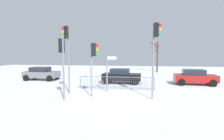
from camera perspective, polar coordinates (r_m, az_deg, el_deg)
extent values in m
plane|color=white|center=(12.72, -0.24, -8.55)|extent=(60.00, 60.00, 0.00)
cylinder|color=slate|center=(12.72, -6.42, 0.15)|extent=(0.11, 0.11, 3.82)
cube|color=black|center=(12.62, -5.76, 6.31)|extent=(0.23, 0.33, 0.90)
sphere|color=red|center=(12.57, -4.67, 7.69)|extent=(0.20, 0.20, 0.20)
sphere|color=orange|center=(12.56, -4.66, 6.32)|extent=(0.20, 0.20, 0.20)
sphere|color=green|center=(12.56, -4.65, 4.95)|extent=(0.20, 0.20, 0.20)
cylinder|color=slate|center=(14.07, -13.29, 3.15)|extent=(0.11, 0.11, 5.10)
cube|color=black|center=(14.06, -14.08, 11.29)|extent=(0.39, 0.37, 0.90)
sphere|color=red|center=(13.99, -15.04, 12.53)|extent=(0.20, 0.20, 0.20)
sphere|color=orange|center=(13.95, -15.01, 11.31)|extent=(0.20, 0.20, 0.20)
sphere|color=green|center=(13.92, -14.98, 10.08)|extent=(0.20, 0.20, 0.20)
cylinder|color=slate|center=(12.23, 12.65, 2.75)|extent=(0.11, 0.11, 5.06)
cube|color=black|center=(12.25, 13.59, 12.01)|extent=(0.33, 0.38, 0.90)
sphere|color=red|center=(12.22, 14.77, 13.42)|extent=(0.20, 0.20, 0.20)
sphere|color=orange|center=(12.18, 14.74, 12.03)|extent=(0.20, 0.20, 0.20)
sphere|color=green|center=(12.15, 14.70, 10.62)|extent=(0.20, 0.20, 0.20)
cylinder|color=slate|center=(12.14, -14.85, 0.33)|extent=(0.11, 0.11, 4.07)
cube|color=black|center=(12.25, -15.40, 7.30)|extent=(0.37, 0.39, 0.90)
sphere|color=red|center=(12.48, -16.00, 8.63)|extent=(0.20, 0.20, 0.20)
sphere|color=orange|center=(12.46, -15.97, 7.25)|extent=(0.20, 0.20, 0.20)
sphere|color=green|center=(12.46, -15.93, 5.87)|extent=(0.20, 0.20, 0.20)
cylinder|color=slate|center=(14.23, -1.56, -0.90)|extent=(0.09, 0.09, 3.01)
cube|color=white|center=(14.22, 0.00, 3.76)|extent=(0.67, 0.27, 0.22)
cube|color=slate|center=(15.30, 1.37, -2.17)|extent=(6.26, 0.10, 0.04)
cube|color=slate|center=(15.45, 1.37, -5.59)|extent=(6.26, 0.10, 0.04)
cylinder|color=slate|center=(16.01, -9.53, -3.80)|extent=(0.02, 0.02, 1.05)
cylinder|color=slate|center=(15.96, -8.92, -3.82)|extent=(0.02, 0.02, 1.05)
cylinder|color=slate|center=(15.90, -8.30, -3.84)|extent=(0.02, 0.02, 1.05)
cylinder|color=slate|center=(15.86, -7.68, -3.87)|extent=(0.02, 0.02, 1.05)
cylinder|color=slate|center=(15.81, -7.05, -3.89)|extent=(0.02, 0.02, 1.05)
cylinder|color=slate|center=(15.76, -6.42, -3.90)|extent=(0.02, 0.02, 1.05)
cylinder|color=slate|center=(15.72, -5.79, -3.92)|extent=(0.02, 0.02, 1.05)
cylinder|color=slate|center=(15.68, -5.15, -3.94)|extent=(0.02, 0.02, 1.05)
cylinder|color=slate|center=(15.64, -4.51, -3.96)|extent=(0.02, 0.02, 1.05)
cylinder|color=slate|center=(15.60, -3.87, -3.98)|extent=(0.02, 0.02, 1.05)
cylinder|color=slate|center=(15.57, -3.22, -4.00)|extent=(0.02, 0.02, 1.05)
cylinder|color=slate|center=(15.54, -2.58, -4.01)|extent=(0.02, 0.02, 1.05)
cylinder|color=slate|center=(15.50, -1.92, -4.03)|extent=(0.02, 0.02, 1.05)
cylinder|color=slate|center=(15.48, -1.27, -4.05)|extent=(0.02, 0.02, 1.05)
cylinder|color=slate|center=(15.45, -0.61, -4.06)|extent=(0.02, 0.02, 1.05)
cylinder|color=slate|center=(15.42, 0.05, -4.08)|extent=(0.02, 0.02, 1.05)
cylinder|color=slate|center=(15.40, 0.71, -4.09)|extent=(0.02, 0.02, 1.05)
cylinder|color=slate|center=(15.38, 1.37, -4.11)|extent=(0.02, 0.02, 1.05)
cylinder|color=slate|center=(15.36, 2.04, -4.12)|extent=(0.02, 0.02, 1.05)
cylinder|color=slate|center=(15.34, 2.70, -4.13)|extent=(0.02, 0.02, 1.05)
cylinder|color=slate|center=(15.33, 3.37, -4.15)|extent=(0.02, 0.02, 1.05)
cylinder|color=slate|center=(15.32, 4.04, -4.16)|extent=(0.02, 0.02, 1.05)
cylinder|color=slate|center=(15.30, 4.71, -4.17)|extent=(0.02, 0.02, 1.05)
cylinder|color=slate|center=(15.30, 5.38, -4.18)|extent=(0.02, 0.02, 1.05)
cylinder|color=slate|center=(15.29, 6.05, -4.19)|extent=(0.02, 0.02, 1.05)
cylinder|color=slate|center=(15.28, 6.72, -4.20)|extent=(0.02, 0.02, 1.05)
cylinder|color=slate|center=(15.28, 7.39, -4.21)|extent=(0.02, 0.02, 1.05)
cylinder|color=slate|center=(15.28, 8.07, -4.22)|extent=(0.02, 0.02, 1.05)
cylinder|color=slate|center=(15.28, 8.74, -4.23)|extent=(0.02, 0.02, 1.05)
cylinder|color=slate|center=(15.29, 9.41, -4.24)|extent=(0.02, 0.02, 1.05)
cylinder|color=slate|center=(15.29, 10.08, -4.24)|extent=(0.02, 0.02, 1.05)
cylinder|color=slate|center=(15.30, 10.75, -4.25)|extent=(0.02, 0.02, 1.05)
cylinder|color=slate|center=(15.31, 11.42, -4.26)|extent=(0.02, 0.02, 1.05)
cylinder|color=slate|center=(15.32, 12.09, -4.26)|extent=(0.02, 0.02, 1.05)
cylinder|color=slate|center=(15.34, 12.76, -4.27)|extent=(0.02, 0.02, 1.05)
cylinder|color=slate|center=(16.03, -9.84, -3.79)|extent=(0.06, 0.06, 1.05)
cylinder|color=slate|center=(15.35, 13.10, -4.27)|extent=(0.06, 0.06, 1.05)
cube|color=black|center=(18.40, 3.04, -2.16)|extent=(3.85, 1.82, 0.65)
cube|color=#1E232D|center=(18.35, 2.58, -0.45)|extent=(1.95, 1.56, 0.55)
cylinder|color=black|center=(19.16, 7.37, -2.87)|extent=(0.65, 0.24, 0.64)
cylinder|color=black|center=(17.48, 7.08, -3.67)|extent=(0.65, 0.24, 0.64)
cylinder|color=black|center=(19.48, -0.60, -2.69)|extent=(0.65, 0.24, 0.64)
cylinder|color=black|center=(17.83, -1.63, -3.45)|extent=(0.65, 0.24, 0.64)
cube|color=maroon|center=(19.27, 24.43, -2.29)|extent=(3.89, 1.91, 0.65)
cube|color=#1E232D|center=(19.18, 24.06, -0.66)|extent=(1.98, 1.60, 0.55)
cylinder|color=black|center=(20.47, 27.56, -2.92)|extent=(0.65, 0.25, 0.64)
cylinder|color=black|center=(18.86, 28.97, -3.65)|extent=(0.65, 0.25, 0.64)
cylinder|color=black|center=(19.89, 20.05, -2.85)|extent=(0.65, 0.25, 0.64)
cylinder|color=black|center=(18.23, 20.83, -3.61)|extent=(0.65, 0.25, 0.64)
cube|color=slate|center=(22.01, -21.02, -1.26)|extent=(3.82, 1.74, 0.65)
cube|color=#1E232D|center=(22.03, -21.41, 0.17)|extent=(1.91, 1.52, 0.55)
cylinder|color=black|center=(22.19, -16.88, -1.93)|extent=(0.64, 0.23, 0.64)
cylinder|color=black|center=(20.67, -18.84, -2.51)|extent=(0.64, 0.23, 0.64)
cylinder|color=black|center=(23.45, -22.88, -1.74)|extent=(0.64, 0.23, 0.64)
cylinder|color=black|center=(22.02, -25.14, -2.27)|extent=(0.64, 0.23, 0.64)
cylinder|color=#473828|center=(29.47, 13.92, 3.83)|extent=(0.24, 0.24, 4.65)
cylinder|color=#473828|center=(29.78, 13.54, 6.07)|extent=(0.78, 0.50, 1.09)
cylinder|color=#473828|center=(28.82, 13.34, 7.73)|extent=(1.34, 0.88, 0.88)
cylinder|color=#473828|center=(29.97, 13.19, 7.68)|extent=(1.14, 0.86, 1.31)
cylinder|color=#473828|center=(29.01, 12.68, 7.64)|extent=(0.93, 1.50, 0.97)
cylinder|color=#473828|center=(29.17, 13.30, 7.66)|extent=(0.66, 0.88, 1.30)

